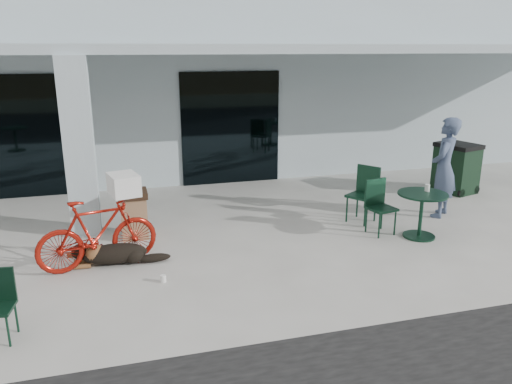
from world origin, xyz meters
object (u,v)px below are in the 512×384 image
object	(u,v)px
cafe_table_far	(421,215)
person	(444,168)
bicycle	(97,233)
dog	(115,253)
wheeled_bin	(456,168)
cafe_chair_far_b	(362,195)
trash_receptacle	(134,214)
cafe_chair_far_a	(381,208)

from	to	relation	value
cafe_table_far	person	bearing A→B (deg)	41.10
bicycle	dog	world-z (taller)	bicycle
bicycle	cafe_table_far	world-z (taller)	bicycle
person	wheeled_bin	xyz separation A→B (m)	(1.38, 1.42, -0.42)
cafe_table_far	cafe_chair_far_b	xyz separation A→B (m)	(-0.63, 1.02, 0.13)
dog	cafe_chair_far_b	xyz separation A→B (m)	(4.58, 0.78, 0.34)
bicycle	wheeled_bin	distance (m)	8.15
bicycle	trash_receptacle	distance (m)	1.27
trash_receptacle	wheeled_bin	distance (m)	7.37
person	cafe_chair_far_a	bearing A→B (deg)	-22.88
bicycle	person	xyz separation A→B (m)	(6.49, 0.71, 0.44)
dog	cafe_chair_far_b	bearing A→B (deg)	11.86
trash_receptacle	wheeled_bin	world-z (taller)	wheeled_bin
bicycle	wheeled_bin	world-z (taller)	wheeled_bin
cafe_chair_far_b	trash_receptacle	xyz separation A→B (m)	(-4.23, 0.32, -0.11)
wheeled_bin	trash_receptacle	bearing A→B (deg)	171.89
dog	cafe_table_far	xyz separation A→B (m)	(5.21, -0.24, 0.22)
bicycle	dog	size ratio (longest dim) A/B	1.60
cafe_chair_far_a	wheeled_bin	xyz separation A→B (m)	(3.02, 2.00, 0.08)
cafe_table_far	cafe_chair_far_a	bearing A→B (deg)	150.00
trash_receptacle	cafe_chair_far_a	bearing A→B (deg)	-13.22
cafe_table_far	trash_receptacle	size ratio (longest dim) A/B	1.01
dog	wheeled_bin	distance (m)	7.94
cafe_chair_far_a	person	xyz separation A→B (m)	(1.64, 0.58, 0.49)
person	bicycle	bearing A→B (deg)	-36.20
dog	trash_receptacle	xyz separation A→B (m)	(0.35, 1.10, 0.24)
dog	person	distance (m)	6.35
person	dog	bearing A→B (deg)	-36.23
cafe_table_far	cafe_chair_far_a	size ratio (longest dim) A/B	0.88
bicycle	wheeled_bin	bearing A→B (deg)	-88.70
cafe_table_far	wheeled_bin	distance (m)	3.38
cafe_table_far	wheeled_bin	size ratio (longest dim) A/B	0.76
cafe_table_far	person	size ratio (longest dim) A/B	0.44
cafe_chair_far_a	cafe_chair_far_b	xyz separation A→B (m)	(-0.04, 0.68, 0.04)
trash_receptacle	cafe_chair_far_b	bearing A→B (deg)	-4.35
bicycle	cafe_chair_far_a	xyz separation A→B (m)	(4.85, 0.12, -0.06)
dog	trash_receptacle	size ratio (longest dim) A/B	1.33
bicycle	wheeled_bin	size ratio (longest dim) A/B	1.60
cafe_chair_far_b	cafe_chair_far_a	bearing A→B (deg)	-30.02
cafe_table_far	cafe_chair_far_b	bearing A→B (deg)	121.62
dog	trash_receptacle	bearing A→B (deg)	74.68
cafe_table_far	cafe_chair_far_b	world-z (taller)	cafe_chair_far_b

